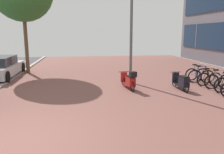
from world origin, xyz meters
name	(u,v)px	position (x,y,z in m)	size (l,w,h in m)	color
ground	(80,142)	(1.43, 0.00, -0.02)	(21.00, 40.00, 0.13)	#342F36
bicycle_rack_03	(219,81)	(7.81, 4.34, 0.35)	(1.35, 0.48, 1.00)	black
bicycle_rack_04	(209,79)	(7.74, 5.00, 0.34)	(1.33, 0.48, 0.95)	black
bicycle_rack_05	(201,76)	(7.67, 5.66, 0.35)	(1.33, 0.48, 0.99)	black
bicycle_rack_06	(197,74)	(7.80, 6.32, 0.34)	(1.30, 0.48, 0.96)	black
scooter_near	(182,82)	(6.00, 4.35, 0.37)	(0.52, 1.66, 0.76)	black
scooter_mid	(129,80)	(3.67, 4.84, 0.41)	(0.61, 1.70, 0.92)	black
lamp_post	(131,20)	(4.02, 6.17, 3.18)	(0.20, 0.52, 5.71)	slate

